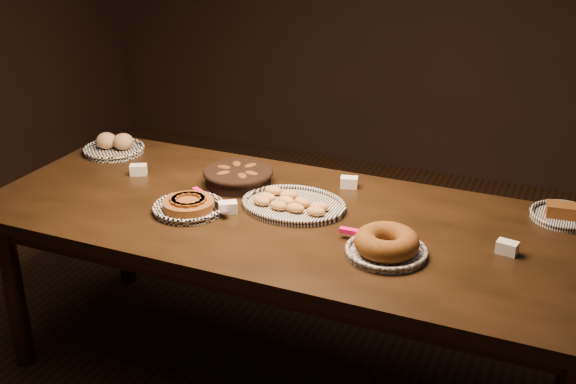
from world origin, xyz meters
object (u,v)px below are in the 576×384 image
at_px(apple_tart_plate, 189,206).
at_px(madeleine_platter, 292,204).
at_px(bundt_cake_plate, 386,245).
at_px(buffet_table, 289,232).

height_order(apple_tart_plate, madeleine_platter, apple_tart_plate).
distance_m(apple_tart_plate, bundt_cake_plate, 0.80).
height_order(buffet_table, madeleine_platter, madeleine_platter).
relative_size(buffet_table, bundt_cake_plate, 7.20).
bearing_deg(apple_tart_plate, buffet_table, 21.73).
height_order(madeleine_platter, bundt_cake_plate, bundt_cake_plate).
xyz_separation_m(madeleine_platter, bundt_cake_plate, (0.44, -0.22, 0.02)).
relative_size(buffet_table, apple_tart_plate, 7.50).
bearing_deg(buffet_table, apple_tart_plate, -161.52).
bearing_deg(bundt_cake_plate, apple_tart_plate, 159.22).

